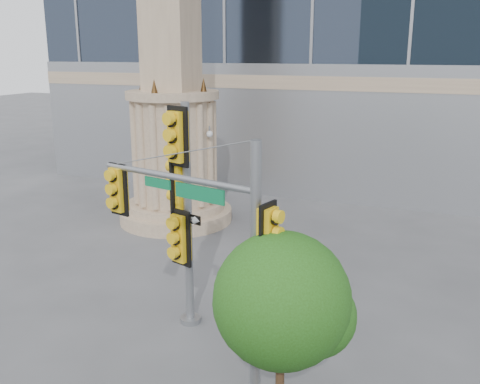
% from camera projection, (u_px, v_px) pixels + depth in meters
% --- Properties ---
extents(ground, '(120.00, 120.00, 0.00)m').
position_uv_depth(ground, '(226.00, 377.00, 11.06)').
color(ground, '#545456').
rests_on(ground, ground).
extents(monument, '(4.40, 4.40, 16.60)m').
position_uv_depth(monument, '(172.00, 79.00, 19.88)').
color(monument, tan).
rests_on(monument, ground).
extents(main_signal_pole, '(3.92, 1.30, 5.16)m').
position_uv_depth(main_signal_pole, '(213.00, 243.00, 9.62)').
color(main_signal_pole, slate).
rests_on(main_signal_pole, ground).
extents(secondary_signal_pole, '(0.94, 0.87, 5.45)m').
position_uv_depth(secondary_signal_pole, '(182.00, 199.00, 12.46)').
color(secondary_signal_pole, slate).
rests_on(secondary_signal_pole, ground).
extents(street_tree, '(2.37, 2.32, 3.70)m').
position_uv_depth(street_tree, '(284.00, 305.00, 8.91)').
color(street_tree, tan).
rests_on(street_tree, ground).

